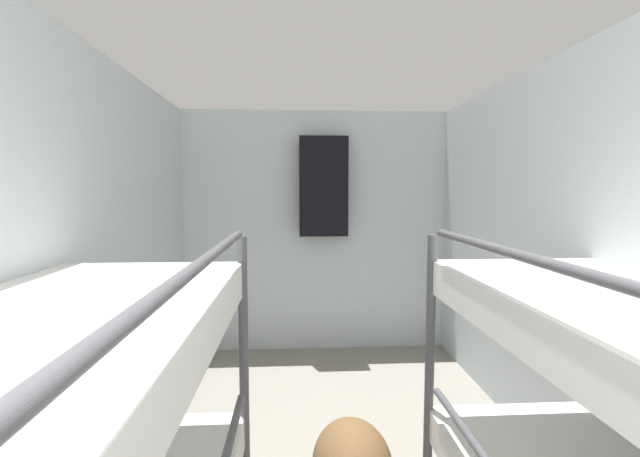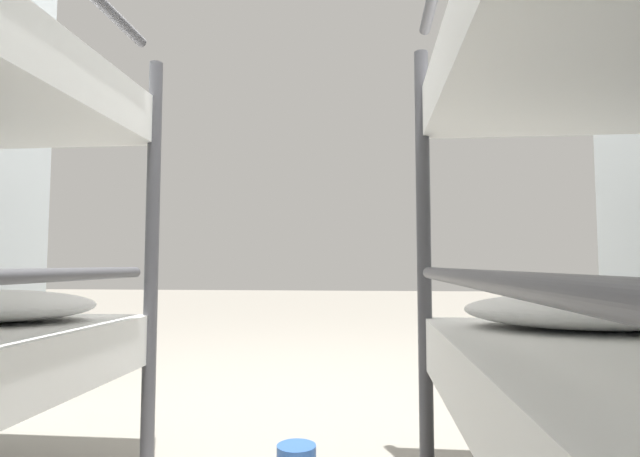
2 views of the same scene
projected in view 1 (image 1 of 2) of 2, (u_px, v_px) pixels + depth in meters
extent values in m
cube|color=silver|center=(40.00, 285.00, 1.77)|extent=(0.06, 4.50, 2.25)
cube|color=silver|center=(619.00, 277.00, 1.93)|extent=(0.06, 4.50, 2.25)
cube|color=silver|center=(315.00, 232.00, 4.06)|extent=(2.58, 0.06, 2.25)
cylinder|color=#4C4C51|center=(244.00, 377.00, 1.98)|extent=(0.04, 0.04, 1.31)
cube|color=white|center=(39.00, 354.00, 1.05)|extent=(0.79, 1.78, 0.16)
cylinder|color=#4C4C51|center=(199.00, 265.00, 1.06)|extent=(0.03, 1.51, 0.03)
cylinder|color=#4C4C51|center=(429.00, 372.00, 2.03)|extent=(0.04, 0.04, 1.31)
cylinder|color=#4C4C51|center=(540.00, 262.00, 1.11)|extent=(0.03, 1.51, 0.03)
cube|color=black|center=(324.00, 187.00, 3.88)|extent=(0.44, 0.12, 0.90)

